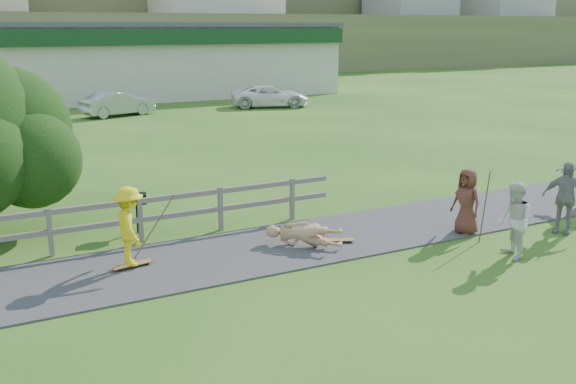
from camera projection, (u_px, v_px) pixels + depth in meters
name	position (u px, v px, depth m)	size (l,w,h in m)	color
ground	(281.00, 274.00, 13.12)	(260.00, 260.00, 0.00)	#255618
path	(251.00, 251.00, 14.40)	(34.00, 3.00, 0.04)	#323234
fence	(19.00, 229.00, 13.70)	(15.05, 0.10, 1.10)	#605D55
strip_mall	(103.00, 60.00, 44.23)	(32.50, 10.75, 5.10)	beige
skater_rider	(130.00, 231.00, 13.21)	(1.08, 0.62, 1.67)	yellow
skater_fallen	(303.00, 235.00, 14.59)	(1.76, 0.42, 0.64)	tan
spectator_a	(514.00, 221.00, 13.83)	(0.82, 0.64, 1.69)	silver
spectator_b	(565.00, 198.00, 15.55)	(1.04, 0.43, 1.77)	gray
spectator_c	(467.00, 202.00, 15.46)	(0.79, 0.52, 1.63)	brown
car_silver	(117.00, 104.00, 35.76)	(1.43, 4.09, 1.35)	#A8ACB0
car_white	(270.00, 96.00, 39.63)	(2.21, 4.80, 1.33)	white
bbq	(138.00, 213.00, 15.64)	(0.45, 0.34, 0.98)	black
longboard_rider	(132.00, 267.00, 13.41)	(0.86, 0.21, 0.10)	olive
longboard_fallen	(335.00, 242.00, 14.93)	(0.87, 0.21, 0.10)	olive
helmet	(318.00, 234.00, 15.20)	(0.29, 0.29, 0.29)	maroon
pole_rider	(153.00, 221.00, 13.82)	(0.03, 0.03, 1.69)	brown
pole_spec_left	(485.00, 207.00, 14.89)	(0.03, 0.03, 1.70)	brown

